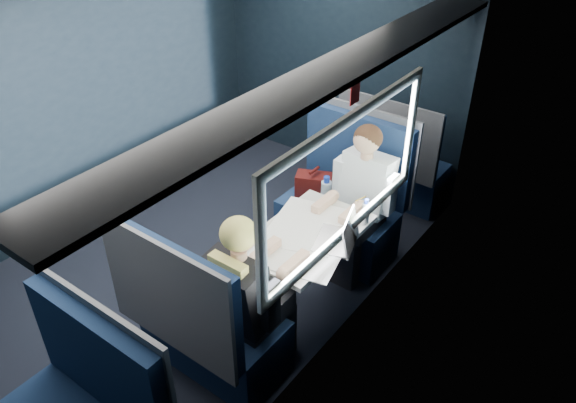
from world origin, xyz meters
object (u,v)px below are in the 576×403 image
Objects in this scene: seat_row_front at (392,164)px; woman at (247,291)px; table at (303,240)px; laptop at (342,237)px; man at (360,195)px; cup at (363,219)px; bottle_small at (366,212)px; seat_bay_near at (342,205)px; seat_bay_far at (204,324)px.

seat_row_front is 0.88× the size of woman.
laptop is (0.31, 0.04, 0.15)m from table.
man reaches higher than cup.
man is 0.41m from bottle_small.
seat_bay_near is at bearing -90.58° from seat_row_front.
seat_bay_near is at bearing 132.96° from cup.
seat_row_front is 2.54m from woman.
laptop is 0.31m from cup.
cup is at bearing -47.04° from seat_bay_near.
laptop is 0.34m from bottle_small.
seat_bay_far is 15.29× the size of cup.
man is at bearing 109.83° from laptop.
cup reaches higher than table.
table is 0.34m from laptop.
cup is at bearing -90.00° from bottle_small.
seat_row_front is 1.17m from man.
man is at bearing 90.00° from woman.
seat_bay_far reaches higher than table.
seat_row_front is 1.87m from laptop.
man is (0.25, -1.10, 0.31)m from seat_row_front.
seat_row_front is at bearing 102.83° from man.
seat_bay_far is at bearing -101.78° from table.
woman is (0.07, -0.71, 0.06)m from table.
cup is (0.30, 0.35, 0.12)m from table.
cup is at bearing 49.32° from table.
man is 0.43m from cup.
seat_row_front is at bearing 89.42° from seat_bay_near.
cup is (0.48, -1.45, 0.37)m from seat_row_front.
seat_bay_near is at bearing 102.41° from table.
man is 1.41m from woman.
seat_row_front reaches higher than laptop.
seat_bay_far reaches higher than cup.
seat_bay_near is at bearing 120.85° from laptop.
laptop is (0.50, -0.83, 0.39)m from seat_bay_near.
seat_bay_near is at bearing 90.31° from seat_bay_far.
bottle_small is (0.23, -0.32, 0.11)m from man.
man reaches higher than table.
seat_bay_near is at bearing 134.69° from bottle_small.
bottle_small is at bearing 78.02° from woman.
table is 2.49× the size of laptop.
seat_bay_far reaches higher than bottle_small.
seat_bay_near is 1.00× the size of seat_bay_far.
seat_row_front reaches higher than bottle_small.
seat_row_front is (0.00, 2.67, -0.00)m from seat_bay_far.
woman is at bearing -84.30° from seat_row_front.
cup is (0.49, -0.53, 0.36)m from seat_bay_near.
seat_bay_near is at bearing 146.31° from man.
table is at bearing -130.68° from cup.
seat_bay_far is 0.95× the size of man.
man is 6.70× the size of bottle_small.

